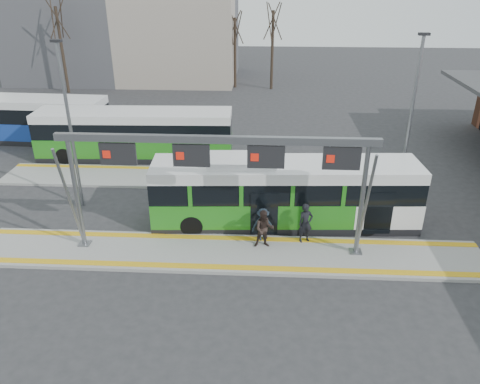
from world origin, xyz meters
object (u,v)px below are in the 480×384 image
object	(u,v)px
gantry	(220,161)
passenger_b	(264,229)
hero_bus	(284,194)
passenger_c	(263,225)
passenger_a	(306,223)

from	to	relation	value
gantry	passenger_b	world-z (taller)	gantry
gantry	passenger_b	distance (m)	3.77
hero_bus	passenger_c	bearing A→B (deg)	-120.52
passenger_a	passenger_c	world-z (taller)	passenger_a
passenger_b	passenger_c	xyz separation A→B (m)	(-0.07, 0.54, -0.09)
passenger_a	passenger_b	world-z (taller)	passenger_a
gantry	hero_bus	world-z (taller)	gantry
hero_bus	passenger_b	xyz separation A→B (m)	(-0.92, -2.45, -0.55)
gantry	passenger_b	size ratio (longest dim) A/B	7.38
passenger_b	passenger_c	world-z (taller)	passenger_b
gantry	hero_bus	distance (m)	4.76
passenger_a	passenger_c	xyz separation A→B (m)	(-1.90, 0.00, -0.13)
hero_bus	passenger_b	bearing A→B (deg)	-113.78
hero_bus	passenger_a	bearing A→B (deg)	-67.66
passenger_b	passenger_c	distance (m)	0.55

